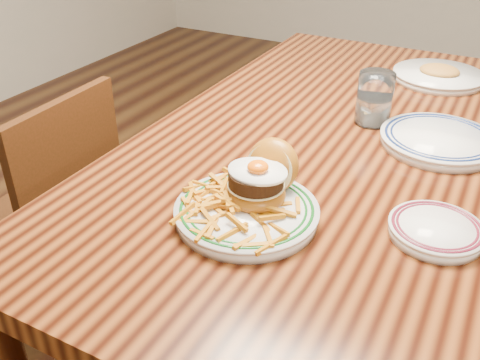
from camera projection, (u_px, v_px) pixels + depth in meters
The scene contains 8 objects.
floor at pixel (311, 348), 1.69m from camera, with size 6.00×6.00×0.00m, color black.
table at pixel (328, 166), 1.35m from camera, with size 0.85×1.60×0.75m.
chair_left at pixel (52, 217), 1.55m from camera, with size 0.39×0.39×0.82m.
main_plate at pixel (251, 199), 1.00m from camera, with size 0.27×0.28×0.13m.
side_plate at pixel (436, 229), 0.95m from camera, with size 0.17×0.17×0.03m.
rear_plate at pixel (439, 140), 1.25m from camera, with size 0.27×0.27×0.03m.
water_glass at pixel (374, 101), 1.34m from camera, with size 0.09×0.09×0.13m.
far_plate at pixel (439, 75), 1.63m from camera, with size 0.27×0.27×0.05m.
Camera 1 is at (0.35, -1.15, 1.33)m, focal length 40.00 mm.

